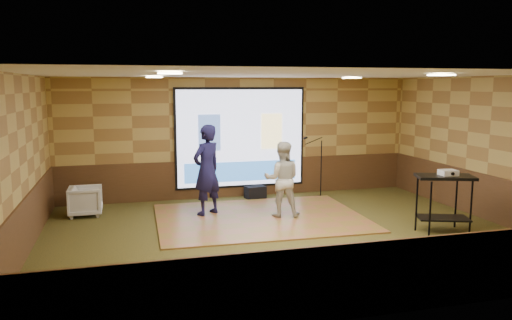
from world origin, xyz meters
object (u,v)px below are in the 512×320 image
object	(u,v)px
player_right	(282,179)
duffel_bag	(255,192)
mic_stand	(319,178)
dance_floor	(260,218)
projector	(448,173)
banquet_chair	(86,201)
av_table	(444,191)
projector_screen	(241,139)
player_left	(207,170)

from	to	relation	value
player_right	duffel_bag	world-z (taller)	player_right
mic_stand	dance_floor	bearing A→B (deg)	-146.23
dance_floor	player_right	distance (m)	0.94
projector	banquet_chair	bearing A→B (deg)	160.16
banquet_chair	av_table	bearing A→B (deg)	-114.59
av_table	banquet_chair	world-z (taller)	av_table
player_right	banquet_chair	xyz separation A→B (m)	(-4.07, 1.26, -0.51)
projector_screen	duffel_bag	size ratio (longest dim) A/B	6.80
dance_floor	projector	size ratio (longest dim) A/B	14.00
mic_stand	projector_screen	bearing A→B (deg)	157.35
mic_stand	player_right	bearing A→B (deg)	-137.88
dance_floor	banquet_chair	size ratio (longest dim) A/B	6.15
player_left	projector	xyz separation A→B (m)	(4.24, -2.40, 0.15)
banquet_chair	projector	bearing A→B (deg)	-114.38
duffel_bag	mic_stand	bearing A→B (deg)	-11.05
dance_floor	player_right	xyz separation A→B (m)	(0.47, -0.04, 0.82)
projector_screen	banquet_chair	size ratio (longest dim) A/B	4.71
player_left	dance_floor	bearing A→B (deg)	119.94
duffel_bag	projector_screen	bearing A→B (deg)	135.59
projector_screen	duffel_bag	bearing A→B (deg)	-44.41
av_table	duffel_bag	xyz separation A→B (m)	(-2.73, 3.77, -0.65)
banquet_chair	duffel_bag	distance (m)	4.05
dance_floor	duffel_bag	size ratio (longest dim) A/B	8.87
player_left	av_table	xyz separation A→B (m)	(4.18, -2.40, -0.20)
player_right	banquet_chair	size ratio (longest dim) A/B	2.28
dance_floor	banquet_chair	distance (m)	3.81
dance_floor	av_table	size ratio (longest dim) A/B	3.90
projector	banquet_chair	distance (m)	7.51
projector_screen	duffel_bag	xyz separation A→B (m)	(0.30, -0.29, -1.32)
dance_floor	player_left	world-z (taller)	player_left
dance_floor	av_table	xyz separation A→B (m)	(3.13, -1.88, 0.79)
mic_stand	banquet_chair	distance (m)	5.59
player_left	mic_stand	world-z (taller)	player_left
projector	duffel_bag	size ratio (longest dim) A/B	0.63
player_right	mic_stand	xyz separation A→B (m)	(1.51, 1.62, -0.34)
player_left	player_right	world-z (taller)	player_left
av_table	banquet_chair	size ratio (longest dim) A/B	1.57
projector_screen	mic_stand	size ratio (longest dim) A/B	2.13
projector_screen	projector	size ratio (longest dim) A/B	10.74
player_left	player_right	distance (m)	1.63
dance_floor	av_table	bearing A→B (deg)	-30.93
dance_floor	projector	distance (m)	3.87
av_table	duffel_bag	bearing A→B (deg)	125.92
player_left	player_right	xyz separation A→B (m)	(1.52, -0.56, -0.17)
player_right	mic_stand	bearing A→B (deg)	-116.71
player_right	banquet_chair	bearing A→B (deg)	-1.00
player_left	banquet_chair	world-z (taller)	player_left
av_table	player_right	bearing A→B (deg)	145.32
projector_screen	dance_floor	world-z (taller)	projector_screen
projector_screen	banquet_chair	distance (m)	3.99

